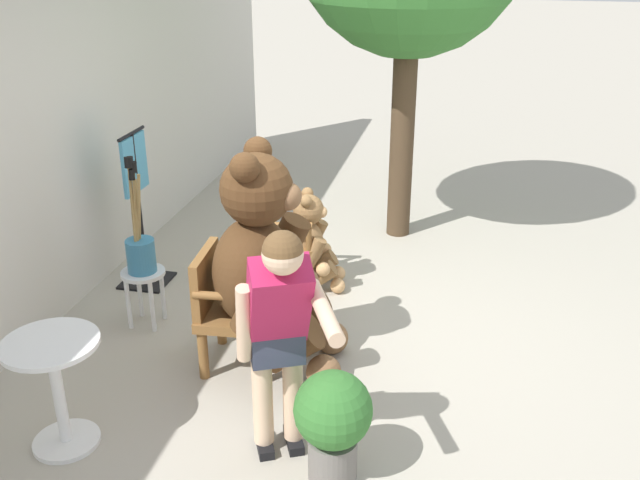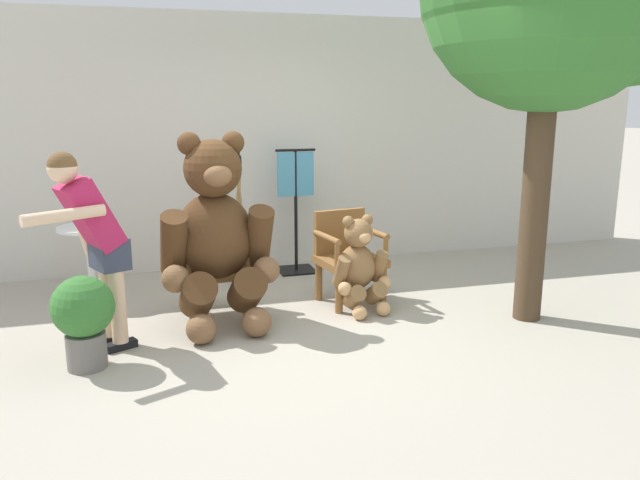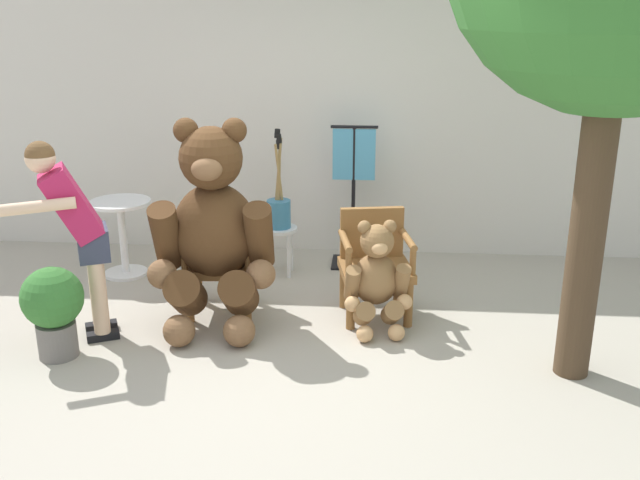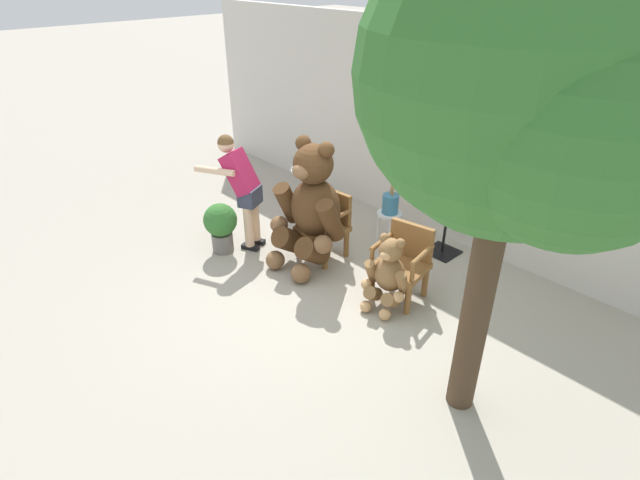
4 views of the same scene
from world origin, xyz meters
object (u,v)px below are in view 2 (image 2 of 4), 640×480
at_px(wooden_chair_right, 347,254).
at_px(teddy_bear_small, 359,265).
at_px(clothing_display_stand, 296,208).
at_px(wooden_chair_left, 213,263).
at_px(brush_bucket, 239,222).
at_px(round_side_table, 90,254).
at_px(person_visitor, 93,234).
at_px(white_stool, 240,251).
at_px(potted_plant, 84,315).
at_px(teddy_bear_large, 216,232).

bearing_deg(wooden_chair_right, teddy_bear_small, -86.16).
bearing_deg(clothing_display_stand, wooden_chair_left, -131.83).
bearing_deg(brush_bucket, round_side_table, -174.49).
xyz_separation_m(teddy_bear_small, person_visitor, (-2.21, -0.33, 0.48)).
bearing_deg(round_side_table, teddy_bear_small, -22.68).
height_order(white_stool, round_side_table, round_side_table).
bearing_deg(round_side_table, potted_plant, -87.55).
distance_m(teddy_bear_large, brush_bucket, 1.17).
bearing_deg(round_side_table, wooden_chair_right, -16.63).
height_order(round_side_table, clothing_display_stand, clothing_display_stand).
relative_size(person_visitor, clothing_display_stand, 1.12).
relative_size(person_visitor, brush_bucket, 1.67).
distance_m(white_stool, clothing_display_stand, 0.83).
relative_size(teddy_bear_large, round_side_table, 2.26).
relative_size(brush_bucket, clothing_display_stand, 0.67).
relative_size(brush_bucket, round_side_table, 1.27).
bearing_deg(clothing_display_stand, round_side_table, -167.66).
distance_m(brush_bucket, clothing_display_stand, 0.75).
bearing_deg(person_visitor, clothing_display_stand, 42.15).
bearing_deg(wooden_chair_right, clothing_display_stand, 100.64).
distance_m(person_visitor, round_side_table, 1.41).
distance_m(wooden_chair_left, clothing_display_stand, 1.58).
bearing_deg(teddy_bear_small, round_side_table, 157.32).
relative_size(wooden_chair_left, person_visitor, 0.56).
relative_size(teddy_bear_small, brush_bucket, 0.96).
bearing_deg(potted_plant, white_stool, 52.18).
relative_size(teddy_bear_large, clothing_display_stand, 1.20).
height_order(white_stool, potted_plant, potted_plant).
height_order(potted_plant, clothing_display_stand, clothing_display_stand).
relative_size(teddy_bear_large, white_stool, 3.54).
bearing_deg(brush_bucket, white_stool, -126.42).
xyz_separation_m(white_stool, brush_bucket, (0.00, 0.00, 0.30)).
xyz_separation_m(person_visitor, potted_plant, (-0.08, -0.32, -0.51)).
height_order(wooden_chair_left, wooden_chair_right, same).
bearing_deg(brush_bucket, wooden_chair_left, -113.63).
height_order(teddy_bear_large, brush_bucket, teddy_bear_large).
xyz_separation_m(wooden_chair_right, brush_bucket, (-0.89, 0.84, 0.19)).
relative_size(person_visitor, potted_plant, 2.25).
relative_size(wooden_chair_left, wooden_chair_right, 1.00).
xyz_separation_m(teddy_bear_large, brush_bucket, (0.36, 1.11, -0.14)).
bearing_deg(wooden_chair_left, potted_plant, -137.16).
bearing_deg(person_visitor, potted_plant, -104.68).
bearing_deg(white_stool, clothing_display_stand, 25.77).
relative_size(teddy_bear_large, teddy_bear_small, 1.86).
distance_m(wooden_chair_left, potted_plant, 1.38).
distance_m(wooden_chair_left, teddy_bear_large, 0.43).
relative_size(wooden_chair_right, round_side_table, 1.19).
height_order(teddy_bear_small, brush_bucket, brush_bucket).
xyz_separation_m(white_stool, potted_plant, (-1.38, -1.78, 0.04)).
xyz_separation_m(wooden_chair_left, wooden_chair_right, (1.26, -0.00, 0.00)).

